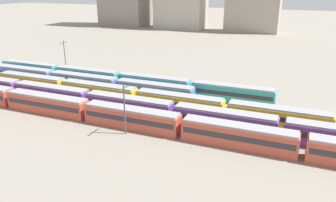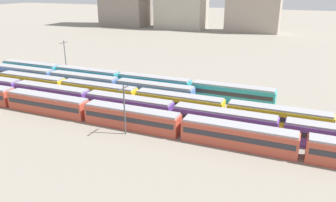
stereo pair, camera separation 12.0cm
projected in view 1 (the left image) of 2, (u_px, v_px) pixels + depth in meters
ground_plane at (36, 90)px, 80.40m from camera, size 600.00×600.00×0.00m
train_track_0 at (132, 118)px, 59.02m from camera, size 93.60×3.06×3.75m
train_track_1 at (129, 106)px, 64.82m from camera, size 93.60×3.06×3.75m
train_track_2 at (137, 97)px, 69.70m from camera, size 74.70×3.06×3.75m
train_track_3 at (84, 82)px, 80.53m from camera, size 55.80×3.06×3.75m
train_track_4 at (119, 80)px, 82.57m from camera, size 74.70×3.06×3.75m
catenary_pole_0 at (124, 107)px, 55.53m from camera, size 0.24×3.20×8.80m
catenary_pole_1 at (65, 57)px, 91.11m from camera, size 0.24×3.20×9.89m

